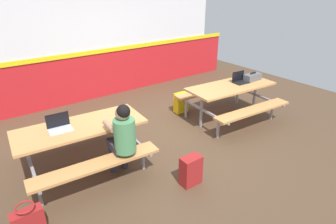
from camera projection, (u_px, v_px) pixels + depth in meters
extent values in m
cube|color=#4C3826|center=(167.00, 139.00, 5.26)|extent=(10.00, 10.00, 0.02)
cube|color=red|center=(102.00, 75.00, 7.02)|extent=(8.00, 0.12, 1.10)
cube|color=yellow|center=(101.00, 51.00, 6.72)|extent=(8.00, 0.03, 0.10)
cube|color=silver|center=(96.00, 18.00, 6.46)|extent=(6.72, 0.12, 1.40)
cube|color=tan|center=(80.00, 127.00, 4.13)|extent=(1.90, 0.89, 0.04)
cube|color=tan|center=(97.00, 165.00, 3.77)|extent=(1.78, 0.41, 0.04)
cube|color=tan|center=(71.00, 127.00, 4.74)|extent=(1.78, 0.41, 0.04)
cube|color=gray|center=(30.00, 164.00, 3.93)|extent=(0.04, 0.04, 0.70)
cube|color=gray|center=(30.00, 161.00, 3.91)|extent=(0.16, 1.55, 0.04)
cube|color=gray|center=(39.00, 193.00, 3.60)|extent=(0.04, 0.04, 0.41)
cube|color=gray|center=(27.00, 155.00, 4.38)|extent=(0.04, 0.04, 0.41)
cube|color=gray|center=(128.00, 135.00, 4.65)|extent=(0.04, 0.04, 0.70)
cube|color=gray|center=(128.00, 133.00, 4.63)|extent=(0.16, 1.55, 0.04)
cube|color=gray|center=(143.00, 158.00, 4.32)|extent=(0.04, 0.04, 0.41)
cube|color=gray|center=(117.00, 131.00, 5.10)|extent=(0.04, 0.04, 0.41)
cube|color=tan|center=(231.00, 86.00, 5.74)|extent=(1.90, 0.89, 0.04)
cube|color=tan|center=(253.00, 110.00, 5.38)|extent=(1.78, 0.41, 0.04)
cube|color=tan|center=(210.00, 90.00, 6.35)|extent=(1.78, 0.41, 0.04)
cube|color=gray|center=(201.00, 111.00, 5.54)|extent=(0.04, 0.04, 0.70)
cube|color=gray|center=(201.00, 109.00, 5.52)|extent=(0.16, 1.55, 0.04)
cube|color=gray|center=(218.00, 128.00, 5.21)|extent=(0.04, 0.04, 0.41)
cube|color=gray|center=(186.00, 109.00, 5.99)|extent=(0.04, 0.04, 0.41)
cube|color=gray|center=(254.00, 96.00, 6.26)|extent=(0.04, 0.04, 0.70)
cube|color=gray|center=(255.00, 94.00, 6.24)|extent=(0.16, 1.55, 0.04)
cube|color=gray|center=(272.00, 110.00, 5.93)|extent=(0.04, 0.04, 0.41)
cube|color=gray|center=(237.00, 95.00, 6.71)|extent=(0.04, 0.04, 0.41)
cylinder|color=#2D2D38|center=(113.00, 158.00, 4.26)|extent=(0.11, 0.11, 0.45)
cylinder|color=#2D2D38|center=(124.00, 155.00, 4.35)|extent=(0.11, 0.11, 0.45)
cube|color=#2D2D38|center=(121.00, 145.00, 4.07)|extent=(0.33, 0.40, 0.12)
cylinder|color=#4C8C59|center=(125.00, 135.00, 3.84)|extent=(0.30, 0.30, 0.48)
cylinder|color=#A57A5B|center=(109.00, 126.00, 3.88)|extent=(0.10, 0.31, 0.08)
cylinder|color=#A57A5B|center=(128.00, 121.00, 4.02)|extent=(0.10, 0.31, 0.08)
sphere|color=#A57A5B|center=(123.00, 113.00, 3.72)|extent=(0.20, 0.20, 0.20)
sphere|color=black|center=(123.00, 111.00, 3.68)|extent=(0.18, 0.18, 0.18)
cube|color=silver|center=(61.00, 130.00, 3.99)|extent=(0.34, 0.24, 0.01)
cube|color=black|center=(58.00, 120.00, 4.02)|extent=(0.32, 0.03, 0.21)
cube|color=black|center=(241.00, 83.00, 5.87)|extent=(0.34, 0.24, 0.01)
cube|color=black|center=(238.00, 76.00, 5.90)|extent=(0.32, 0.03, 0.21)
cube|color=#595B60|center=(253.00, 77.00, 6.00)|extent=(0.40, 0.18, 0.14)
cube|color=black|center=(253.00, 73.00, 5.96)|extent=(0.16, 0.02, 0.02)
cube|color=maroon|center=(191.00, 171.00, 4.00)|extent=(0.30, 0.18, 0.44)
cube|color=maroon|center=(186.00, 171.00, 4.11)|extent=(0.21, 0.04, 0.19)
cube|color=maroon|center=(29.00, 224.00, 3.17)|extent=(0.34, 0.14, 0.36)
torus|color=maroon|center=(24.00, 207.00, 3.07)|extent=(0.21, 0.21, 0.02)
cube|color=yellow|center=(181.00, 103.00, 6.25)|extent=(0.30, 0.18, 0.44)
cube|color=yellow|center=(178.00, 104.00, 6.35)|extent=(0.21, 0.04, 0.19)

